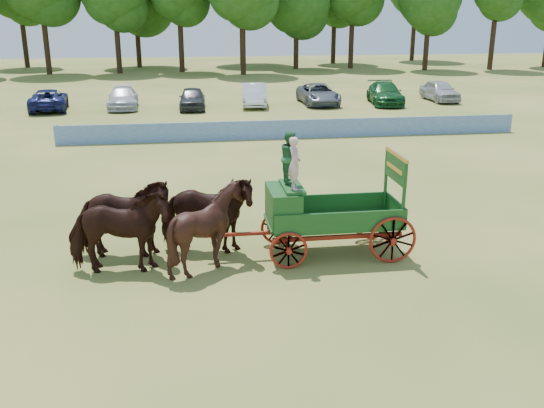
{
  "coord_description": "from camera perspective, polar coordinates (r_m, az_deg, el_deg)",
  "views": [
    {
      "loc": [
        -7.06,
        -15.06,
        6.96
      ],
      "look_at": [
        -4.55,
        2.27,
        1.3
      ],
      "focal_mm": 40.0,
      "sensor_mm": 36.0,
      "label": 1
    }
  ],
  "objects": [
    {
      "name": "ground",
      "position": [
        18.03,
        15.62,
        -5.5
      ],
      "size": [
        160.0,
        160.0,
        0.0
      ],
      "primitive_type": "plane",
      "color": "#A9944C",
      "rests_on": "ground"
    },
    {
      "name": "horse_lead_left",
      "position": [
        16.91,
        -14.22,
        -2.57
      ],
      "size": [
        2.91,
        1.44,
        2.41
      ],
      "primitive_type": "imported",
      "rotation": [
        0.0,
        0.0,
        1.52
      ],
      "color": "black",
      "rests_on": "ground"
    },
    {
      "name": "horse_lead_right",
      "position": [
        17.94,
        -13.89,
        -1.35
      ],
      "size": [
        2.95,
        1.53,
        2.41
      ],
      "primitive_type": "imported",
      "rotation": [
        0.0,
        0.0,
        1.49
      ],
      "color": "black",
      "rests_on": "ground"
    },
    {
      "name": "horse_wheel_left",
      "position": [
        16.81,
        -6.06,
        -2.22
      ],
      "size": [
        2.32,
        2.09,
        2.41
      ],
      "primitive_type": "imported",
      "rotation": [
        0.0,
        0.0,
        1.5
      ],
      "color": "black",
      "rests_on": "ground"
    },
    {
      "name": "horse_wheel_right",
      "position": [
        17.84,
        -6.21,
        -1.02
      ],
      "size": [
        3.04,
        1.81,
        2.41
      ],
      "primitive_type": "imported",
      "rotation": [
        0.0,
        0.0,
        1.38
      ],
      "color": "black",
      "rests_on": "ground"
    },
    {
      "name": "farm_dray",
      "position": [
        17.56,
        3.55,
        0.08
      ],
      "size": [
        5.99,
        2.0,
        3.64
      ],
      "color": "#982C0F",
      "rests_on": "ground"
    },
    {
      "name": "sponsor_banner",
      "position": [
        34.22,
        2.14,
        7.06
      ],
      "size": [
        26.0,
        0.08,
        1.05
      ],
      "primitive_type": "cube",
      "color": "#1D4FA1",
      "rests_on": "ground"
    },
    {
      "name": "parked_cars",
      "position": [
        45.68,
        -6.64,
        10.01
      ],
      "size": [
        40.98,
        6.35,
        1.65
      ],
      "color": "silver",
      "rests_on": "ground"
    }
  ]
}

